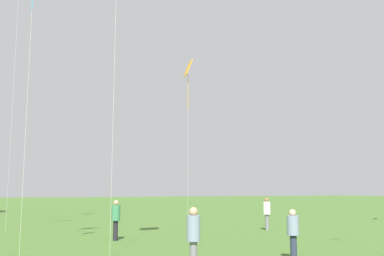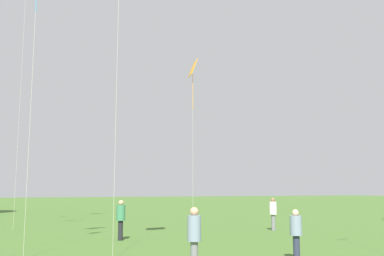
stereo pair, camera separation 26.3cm
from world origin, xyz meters
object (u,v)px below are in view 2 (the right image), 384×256
at_px(person_standing_4, 121,216).
at_px(person_standing_6, 194,234).
at_px(person_standing_1, 296,230).
at_px(person_standing_2, 273,211).
at_px(kite_0, 193,75).

height_order(person_standing_4, person_standing_6, person_standing_4).
bearing_deg(person_standing_1, person_standing_2, -32.10).
distance_m(person_standing_1, person_standing_4, 8.73).
distance_m(person_standing_2, person_standing_4, 9.16).
relative_size(person_standing_4, person_standing_6, 1.01).
xyz_separation_m(person_standing_1, person_standing_4, (-3.33, 8.07, 0.11)).
bearing_deg(person_standing_2, person_standing_6, 95.65).
distance_m(person_standing_2, person_standing_6, 13.87).
distance_m(person_standing_1, kite_0, 10.39).
bearing_deg(person_standing_2, person_standing_1, 108.03).
xyz_separation_m(person_standing_1, person_standing_2, (5.76, 9.18, 0.12)).
xyz_separation_m(person_standing_1, kite_0, (0.09, 7.74, 6.94)).
relative_size(person_standing_4, kite_0, 0.21).
xyz_separation_m(person_standing_4, person_standing_6, (-0.62, -8.78, -0.00)).
xyz_separation_m(person_standing_2, person_standing_4, (-9.09, -1.12, -0.01)).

